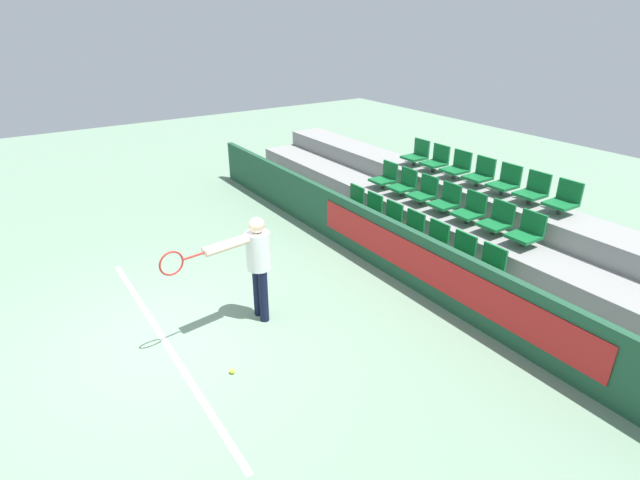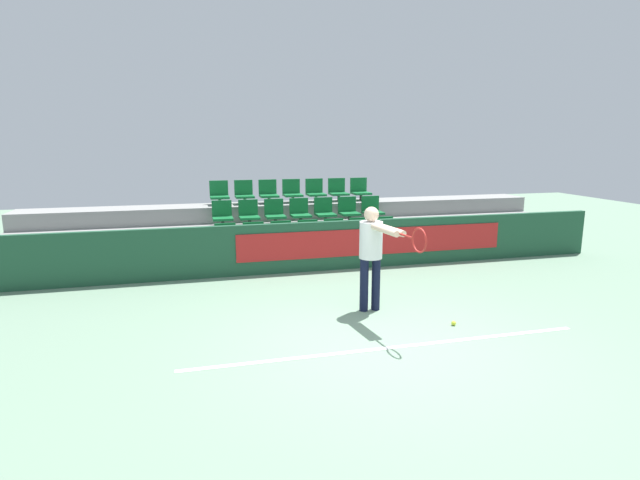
{
  "view_description": "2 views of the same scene",
  "coord_description": "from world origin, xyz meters",
  "px_view_note": "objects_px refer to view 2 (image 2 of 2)",
  "views": [
    {
      "loc": [
        5.87,
        -1.46,
        4.13
      ],
      "look_at": [
        0.28,
        2.28,
        1.03
      ],
      "focal_mm": 28.0,
      "sensor_mm": 36.0,
      "label": 1
    },
    {
      "loc": [
        -2.34,
        -5.55,
        2.57
      ],
      "look_at": [
        -0.27,
        2.43,
        0.89
      ],
      "focal_mm": 28.0,
      "sensor_mm": 36.0,
      "label": 2
    }
  ],
  "objects_px": {
    "stadium_chair_19": "(338,191)",
    "stadium_chair_14": "(219,194)",
    "stadium_chair_2": "(282,236)",
    "tennis_player": "(373,248)",
    "stadium_chair_17": "(292,192)",
    "stadium_chair_18": "(315,191)",
    "stadium_chair_1": "(254,238)",
    "stadium_chair_15": "(244,193)",
    "tennis_ball": "(454,323)",
    "stadium_chair_16": "(268,193)",
    "stadium_chair_7": "(222,215)",
    "stadium_chair_11": "(325,211)",
    "stadium_chair_3": "(309,235)",
    "stadium_chair_9": "(275,213)",
    "stadium_chair_8": "(249,214)",
    "stadium_chair_10": "(300,212)",
    "stadium_chair_6": "(386,231)",
    "stadium_chair_20": "(360,190)",
    "stadium_chair_4": "(335,234)",
    "stadium_chair_12": "(349,210)",
    "stadium_chair_5": "(361,232)",
    "stadium_chair_13": "(372,209)"
  },
  "relations": [
    {
      "from": "stadium_chair_4",
      "to": "stadium_chair_12",
      "type": "bearing_deg",
      "value": 56.59
    },
    {
      "from": "stadium_chair_6",
      "to": "stadium_chair_18",
      "type": "xyz_separation_m",
      "value": [
        -1.14,
        1.73,
        0.72
      ]
    },
    {
      "from": "stadium_chair_11",
      "to": "stadium_chair_15",
      "type": "distance_m",
      "value": 1.95
    },
    {
      "from": "stadium_chair_9",
      "to": "stadium_chair_15",
      "type": "bearing_deg",
      "value": 123.41
    },
    {
      "from": "stadium_chair_2",
      "to": "stadium_chair_19",
      "type": "height_order",
      "value": "stadium_chair_19"
    },
    {
      "from": "stadium_chair_6",
      "to": "tennis_player",
      "type": "relative_size",
      "value": 0.34
    },
    {
      "from": "stadium_chair_10",
      "to": "stadium_chair_1",
      "type": "bearing_deg",
      "value": -142.84
    },
    {
      "from": "stadium_chair_3",
      "to": "stadium_chair_7",
      "type": "bearing_deg",
      "value": 153.19
    },
    {
      "from": "stadium_chair_7",
      "to": "stadium_chair_6",
      "type": "bearing_deg",
      "value": -14.18
    },
    {
      "from": "stadium_chair_8",
      "to": "stadium_chair_20",
      "type": "bearing_deg",
      "value": 16.87
    },
    {
      "from": "stadium_chair_10",
      "to": "stadium_chair_11",
      "type": "xyz_separation_m",
      "value": [
        0.57,
        0.0,
        0.0
      ]
    },
    {
      "from": "stadium_chair_19",
      "to": "stadium_chair_14",
      "type": "bearing_deg",
      "value": 180.0
    },
    {
      "from": "stadium_chair_5",
      "to": "stadium_chair_12",
      "type": "bearing_deg",
      "value": 90.0
    },
    {
      "from": "stadium_chair_9",
      "to": "stadium_chair_16",
      "type": "height_order",
      "value": "stadium_chair_16"
    },
    {
      "from": "stadium_chair_16",
      "to": "tennis_player",
      "type": "xyz_separation_m",
      "value": [
        0.79,
        -4.91,
        -0.33
      ]
    },
    {
      "from": "stadium_chair_5",
      "to": "stadium_chair_19",
      "type": "distance_m",
      "value": 1.87
    },
    {
      "from": "stadium_chair_6",
      "to": "tennis_ball",
      "type": "bearing_deg",
      "value": -98.16
    },
    {
      "from": "stadium_chair_7",
      "to": "stadium_chair_11",
      "type": "distance_m",
      "value": 2.28
    },
    {
      "from": "stadium_chair_1",
      "to": "stadium_chair_15",
      "type": "xyz_separation_m",
      "value": [
        0.0,
        1.73,
        0.72
      ]
    },
    {
      "from": "stadium_chair_18",
      "to": "tennis_player",
      "type": "height_order",
      "value": "stadium_chair_18"
    },
    {
      "from": "tennis_ball",
      "to": "stadium_chair_18",
      "type": "bearing_deg",
      "value": 95.63
    },
    {
      "from": "stadium_chair_1",
      "to": "stadium_chair_18",
      "type": "relative_size",
      "value": 1.0
    },
    {
      "from": "tennis_ball",
      "to": "stadium_chair_16",
      "type": "bearing_deg",
      "value": 106.57
    },
    {
      "from": "stadium_chair_2",
      "to": "stadium_chair_11",
      "type": "distance_m",
      "value": 1.48
    },
    {
      "from": "stadium_chair_14",
      "to": "stadium_chair_18",
      "type": "bearing_deg",
      "value": 0.0
    },
    {
      "from": "stadium_chair_3",
      "to": "tennis_player",
      "type": "relative_size",
      "value": 0.34
    },
    {
      "from": "stadium_chair_3",
      "to": "stadium_chair_19",
      "type": "bearing_deg",
      "value": 56.59
    },
    {
      "from": "stadium_chair_11",
      "to": "stadium_chair_13",
      "type": "bearing_deg",
      "value": 0.0
    },
    {
      "from": "stadium_chair_2",
      "to": "stadium_chair_15",
      "type": "height_order",
      "value": "stadium_chair_15"
    },
    {
      "from": "stadium_chair_5",
      "to": "stadium_chair_13",
      "type": "bearing_deg",
      "value": 56.59
    },
    {
      "from": "stadium_chair_10",
      "to": "stadium_chair_17",
      "type": "distance_m",
      "value": 0.94
    },
    {
      "from": "stadium_chair_1",
      "to": "stadium_chair_15",
      "type": "relative_size",
      "value": 1.0
    },
    {
      "from": "stadium_chair_1",
      "to": "stadium_chair_2",
      "type": "relative_size",
      "value": 1.0
    },
    {
      "from": "stadium_chair_16",
      "to": "tennis_ball",
      "type": "xyz_separation_m",
      "value": [
        1.71,
        -5.73,
        -1.29
      ]
    },
    {
      "from": "stadium_chair_16",
      "to": "stadium_chair_2",
      "type": "bearing_deg",
      "value": -90.0
    },
    {
      "from": "stadium_chair_5",
      "to": "stadium_chair_16",
      "type": "height_order",
      "value": "stadium_chair_16"
    },
    {
      "from": "stadium_chair_4",
      "to": "stadium_chair_5",
      "type": "distance_m",
      "value": 0.57
    },
    {
      "from": "stadium_chair_6",
      "to": "stadium_chair_10",
      "type": "relative_size",
      "value": 1.0
    },
    {
      "from": "stadium_chair_2",
      "to": "stadium_chair_8",
      "type": "xyz_separation_m",
      "value": [
        -0.57,
        0.86,
        0.36
      ]
    },
    {
      "from": "stadium_chair_2",
      "to": "tennis_ball",
      "type": "bearing_deg",
      "value": -66.93
    },
    {
      "from": "stadium_chair_6",
      "to": "stadium_chair_12",
      "type": "distance_m",
      "value": 1.1
    },
    {
      "from": "stadium_chair_10",
      "to": "stadium_chair_7",
      "type": "bearing_deg",
      "value": 180.0
    },
    {
      "from": "stadium_chair_2",
      "to": "tennis_player",
      "type": "relative_size",
      "value": 0.34
    },
    {
      "from": "stadium_chair_10",
      "to": "stadium_chair_13",
      "type": "xyz_separation_m",
      "value": [
        1.71,
        0.0,
        0.0
      ]
    },
    {
      "from": "stadium_chair_5",
      "to": "tennis_player",
      "type": "height_order",
      "value": "tennis_player"
    },
    {
      "from": "stadium_chair_19",
      "to": "stadium_chair_5",
      "type": "bearing_deg",
      "value": -90.0
    },
    {
      "from": "stadium_chair_7",
      "to": "stadium_chair_12",
      "type": "relative_size",
      "value": 1.0
    },
    {
      "from": "stadium_chair_5",
      "to": "tennis_player",
      "type": "distance_m",
      "value": 3.33
    },
    {
      "from": "stadium_chair_7",
      "to": "stadium_chair_8",
      "type": "bearing_deg",
      "value": 0.0
    },
    {
      "from": "stadium_chair_14",
      "to": "stadium_chair_17",
      "type": "relative_size",
      "value": 1.0
    }
  ]
}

